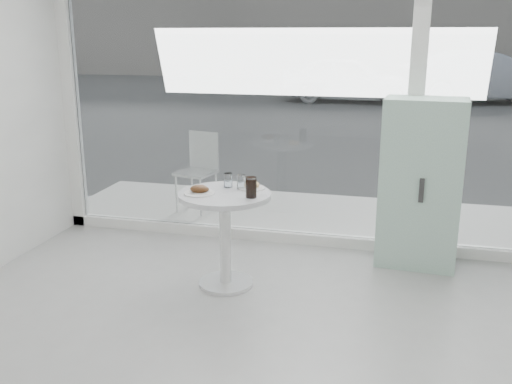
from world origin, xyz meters
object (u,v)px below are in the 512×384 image
(main_table, at_px, (225,220))
(water_tumbler_b, at_px, (241,183))
(car_white, at_px, (349,79))
(patio_chair, at_px, (199,166))
(water_tumbler_a, at_px, (228,181))
(cola_glass, at_px, (251,188))
(plate_fritter, at_px, (200,190))
(plate_donut, at_px, (252,186))
(car_silver, at_px, (480,77))
(mint_cabinet, at_px, (421,183))

(main_table, xyz_separation_m, water_tumbler_b, (0.09, 0.14, 0.27))
(car_white, bearing_deg, patio_chair, 178.30)
(car_white, relative_size, water_tumbler_a, 35.02)
(cola_glass, bearing_deg, plate_fritter, 179.95)
(plate_donut, bearing_deg, water_tumbler_b, -165.66)
(car_white, bearing_deg, water_tumbler_b, -177.20)
(car_silver, xyz_separation_m, plate_donut, (-3.31, -13.58, 0.04))
(car_white, height_order, cola_glass, car_white)
(car_silver, height_order, water_tumbler_a, car_silver)
(mint_cabinet, relative_size, cola_glass, 9.18)
(main_table, distance_m, plate_donut, 0.34)
(main_table, bearing_deg, plate_fritter, -156.30)
(plate_fritter, height_order, water_tumbler_b, water_tumbler_b)
(patio_chair, distance_m, plate_donut, 1.91)
(main_table, height_order, cola_glass, cola_glass)
(plate_donut, bearing_deg, cola_glass, -76.63)
(mint_cabinet, relative_size, car_silver, 0.32)
(main_table, distance_m, car_silver, 14.18)
(plate_fritter, distance_m, water_tumbler_a, 0.29)
(car_white, relative_size, water_tumbler_b, 35.03)
(car_silver, bearing_deg, patio_chair, 143.69)
(main_table, distance_m, car_white, 13.17)
(car_silver, distance_m, plate_fritter, 14.30)
(cola_glass, bearing_deg, water_tumbler_b, 121.82)
(water_tumbler_a, xyz_separation_m, cola_glass, (0.25, -0.25, 0.03))
(main_table, relative_size, patio_chair, 0.89)
(water_tumbler_a, bearing_deg, car_white, 90.78)
(water_tumbler_a, distance_m, water_tumbler_b, 0.12)
(patio_chair, distance_m, water_tumbler_a, 1.82)
(car_silver, bearing_deg, cola_glass, 150.30)
(water_tumbler_b, bearing_deg, plate_donut, 14.34)
(car_silver, bearing_deg, mint_cabinet, 154.73)
(patio_chair, relative_size, cola_glass, 5.48)
(car_white, height_order, water_tumbler_b, car_white)
(car_silver, relative_size, plate_donut, 21.76)
(car_white, relative_size, plate_fritter, 16.71)
(patio_chair, height_order, water_tumbler_b, patio_chair)
(water_tumbler_a, height_order, cola_glass, cola_glass)
(patio_chair, bearing_deg, car_silver, 83.22)
(main_table, relative_size, plate_fritter, 3.26)
(car_white, distance_m, cola_glass, 13.25)
(patio_chair, relative_size, plate_donut, 4.10)
(plate_fritter, bearing_deg, patio_chair, 109.84)
(mint_cabinet, xyz_separation_m, car_silver, (2.00, 12.90, 0.03))
(plate_fritter, xyz_separation_m, cola_glass, (0.41, -0.00, 0.05))
(car_white, height_order, plate_fritter, car_white)
(plate_donut, xyz_separation_m, water_tumbler_a, (-0.20, 0.00, 0.03))
(plate_donut, height_order, cola_glass, cola_glass)
(car_white, distance_m, car_silver, 3.73)
(plate_fritter, bearing_deg, water_tumbler_b, 39.53)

